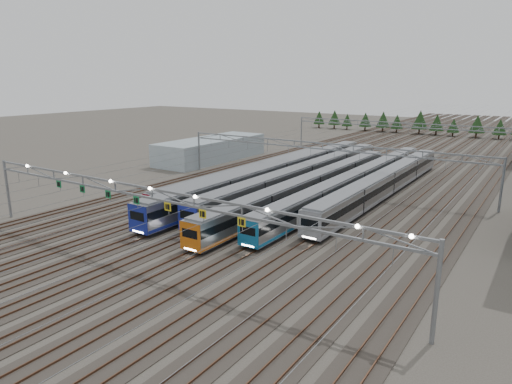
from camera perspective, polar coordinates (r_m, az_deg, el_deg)
The scene contains 13 objects.
ground at distance 49.78m, azimuth -12.42°, elevation -8.37°, with size 400.00×400.00×0.00m, color #47423A.
track_bed at distance 136.89m, azimuth 19.15°, elevation 6.05°, with size 54.00×260.00×5.42m.
train_a at distance 82.75m, azimuth -0.09°, elevation 2.37°, with size 2.62×51.99×3.41m.
train_b at distance 81.04m, azimuth 2.89°, elevation 2.36°, with size 3.16×66.10×4.13m.
train_c at distance 79.78m, azimuth 6.04°, elevation 2.06°, with size 3.06×60.49×3.99m.
train_d at distance 72.62m, azimuth 7.00°, elevation 0.75°, with size 2.88×57.83×3.76m.
train_e at distance 77.49m, azimuth 12.43°, elevation 1.31°, with size 2.78×63.82×3.62m.
train_f at distance 77.08m, azimuth 15.86°, elevation 1.13°, with size 2.97×54.17×3.87m.
gantry_near at distance 47.53m, azimuth -13.00°, elevation -0.47°, with size 56.36×0.61×8.08m.
gantry_mid at distance 80.04m, azimuth 8.30°, elevation 5.05°, with size 56.36×0.36×8.00m.
gantry_far at distance 121.95m, azimuth 17.51°, elevation 7.61°, with size 56.36×0.36×8.00m.
west_shed at distance 107.84m, azimuth -5.55°, elevation 5.34°, with size 10.00×30.00×4.99m, color #8FA3AB.
treeline at distance 164.67m, azimuth 23.76°, elevation 7.83°, with size 106.40×5.60×7.02m.
Camera 1 is at (33.63, -31.58, 18.70)m, focal length 32.00 mm.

